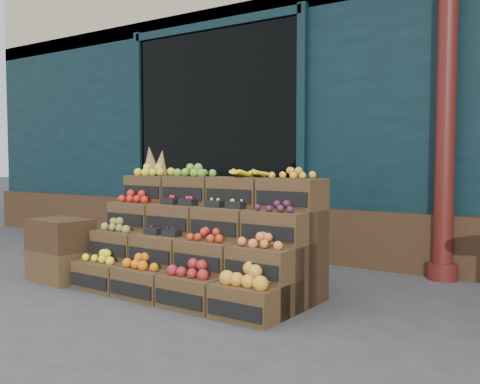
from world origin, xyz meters
The scene contains 5 objects.
ground centered at (0.00, 0.00, 0.00)m, with size 60.00×60.00×0.00m, color #3A3A3C.
shop_facade centered at (0.00, 5.11, 2.40)m, with size 12.00×6.24×4.80m.
crate_display centered at (-0.40, 0.40, 0.39)m, with size 2.04×1.03×1.26m.
spare_crates centered at (-1.75, -0.01, 0.29)m, with size 0.61×0.45×0.58m.
shopkeeper centered at (-1.44, 2.81, 0.94)m, with size 0.68×0.45×1.87m, color #1A5D33.
Camera 1 is at (2.41, -3.16, 1.13)m, focal length 40.00 mm.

